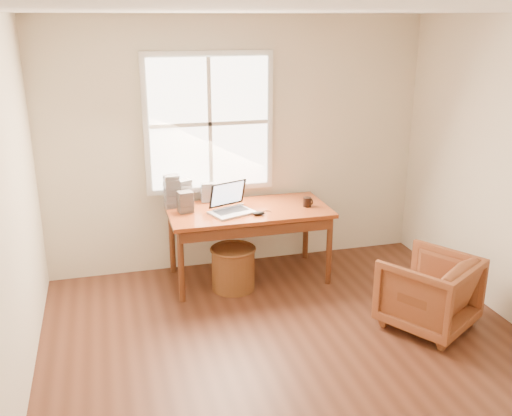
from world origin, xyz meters
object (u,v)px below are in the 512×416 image
Objects in this scene: wicker_stool at (233,269)px; laptop at (232,199)px; coffee_mug at (307,202)px; desk at (249,211)px; cd_stack_a at (184,193)px; armchair at (429,292)px.

wicker_stool is 0.70m from laptop.
coffee_mug is (0.78, 0.02, -0.11)m from laptop.
desk reaches higher than wicker_stool.
cd_stack_a reaches higher than coffee_mug.
desk is 0.60m from coffee_mug.
armchair reaches higher than wicker_stool.
armchair is (1.25, -1.35, -0.41)m from desk.
armchair is 2.53m from cd_stack_a.
desk is 16.84× the size of coffee_mug.
armchair is 1.69× the size of wicker_stool.
armchair is 1.50m from coffee_mug.
desk is 3.80× the size of wicker_stool.
laptop reaches higher than armchair.
coffee_mug reaches higher than armchair.
laptop is at bearing -72.38° from armchair.
laptop is at bearing 81.46° from wicker_stool.
armchair is 1.86m from wicker_stool.
coffee_mug is at bearing -19.43° from laptop.
cd_stack_a is (-1.19, 0.37, 0.09)m from coffee_mug.
laptop reaches higher than desk.
laptop is (-0.20, -0.10, 0.17)m from desk.
desk is 0.60m from wicker_stool.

